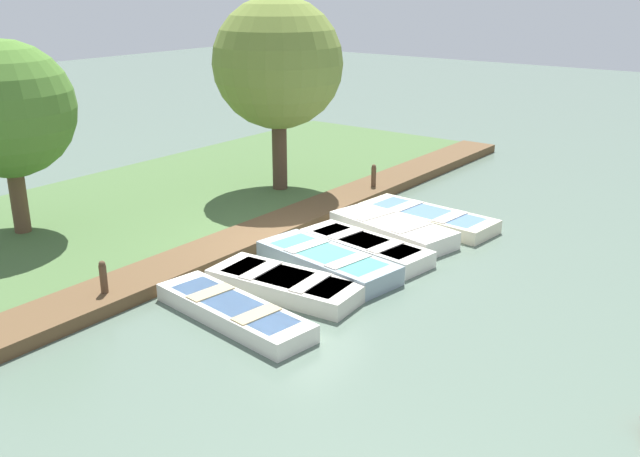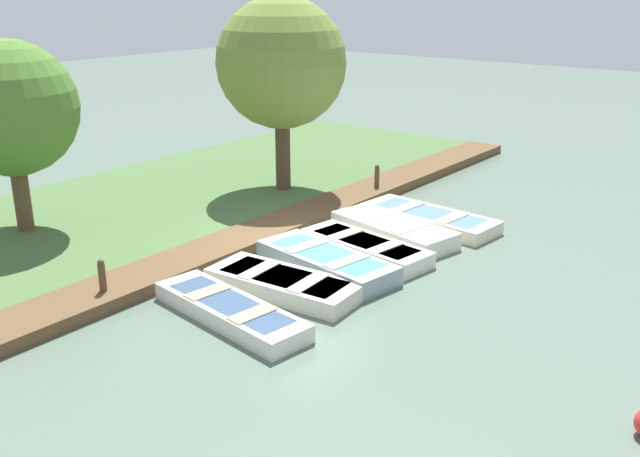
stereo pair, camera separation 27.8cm
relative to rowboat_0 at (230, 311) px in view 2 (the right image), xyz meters
name	(u,v)px [view 2 (the right image)]	position (x,y,z in m)	size (l,w,h in m)	color
ground_plane	(304,253)	(-1.08, 3.40, -0.17)	(80.00, 80.00, 0.00)	#566B5B
shore_bank	(158,207)	(-6.08, 3.40, -0.08)	(8.00, 24.00, 0.19)	#476638
dock_walkway	(258,234)	(-2.48, 3.40, -0.04)	(1.23, 23.86, 0.26)	brown
rowboat_0	(230,311)	(0.00, 0.00, 0.00)	(3.50, 1.40, 0.35)	silver
rowboat_1	(284,284)	(-0.03, 1.49, 0.01)	(3.17, 1.46, 0.37)	beige
rowboat_2	(326,262)	(-0.03, 2.85, 0.04)	(3.33, 1.64, 0.42)	#8C9EA8
rowboat_3	(365,247)	(0.08, 4.11, 0.01)	(3.22, 1.45, 0.37)	silver
rowboat_4	(393,230)	(-0.03, 5.44, 0.04)	(3.28, 1.81, 0.43)	silver
rowboat_5	(429,218)	(0.14, 6.82, 0.00)	(3.55, 1.53, 0.35)	beige
mooring_post_near	(103,281)	(-2.34, -0.99, 0.28)	(0.14, 0.14, 0.90)	brown
mooring_post_far	(377,180)	(-2.34, 8.16, 0.28)	(0.14, 0.14, 0.90)	brown
park_tree_far_left	(9,109)	(-6.90, 0.12, 2.87)	(3.06, 3.06, 4.60)	brown
park_tree_left	(281,64)	(-4.47, 6.59, 3.48)	(3.52, 3.52, 5.45)	#4C3828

